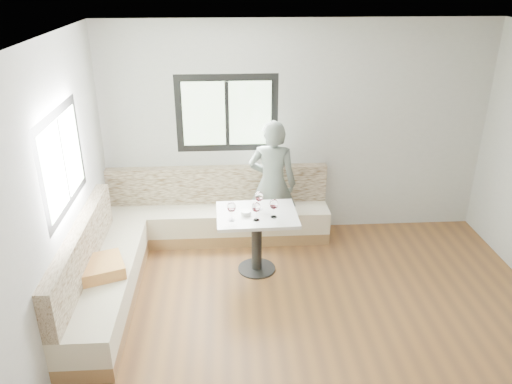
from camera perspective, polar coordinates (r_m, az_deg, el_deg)
room at (r=4.31m, az=8.06°, el=-2.53°), size 5.01×5.01×2.81m
banquette at (r=6.13m, az=-9.47°, el=-5.42°), size 2.93×2.80×0.95m
table at (r=5.82m, az=0.08°, el=-4.11°), size 0.94×0.74×0.76m
person at (r=6.32m, az=1.89°, el=0.94°), size 0.67×0.51×1.67m
olive_ramekin at (r=5.70m, az=-1.15°, el=-2.38°), size 0.11×0.11×0.05m
wine_glass_a at (r=5.52m, az=-2.82°, el=-1.81°), size 0.10×0.10×0.22m
wine_glass_b at (r=5.51m, az=0.03°, el=-1.82°), size 0.10×0.10×0.22m
wine_glass_c at (r=5.59m, az=2.06°, el=-1.47°), size 0.10×0.10×0.22m
wine_glass_d at (r=5.77m, az=0.35°, el=-0.59°), size 0.10×0.10×0.22m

